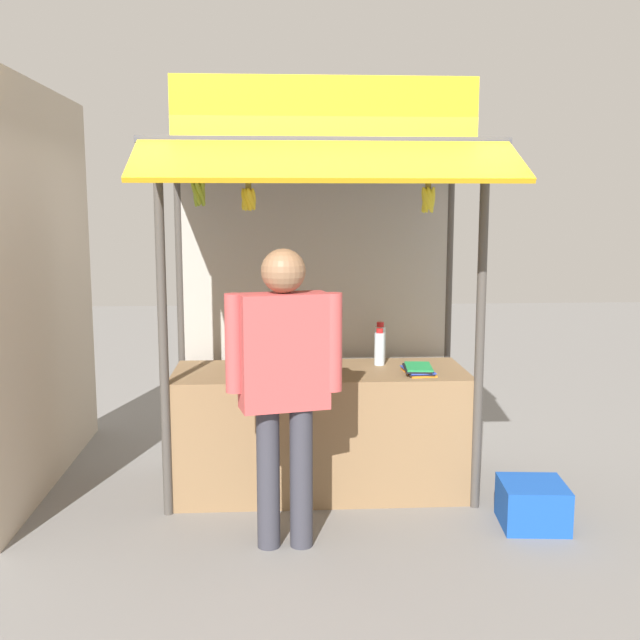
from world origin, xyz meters
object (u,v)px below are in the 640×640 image
object	(u,v)px
water_bottle_back_left	(380,343)
banana_bunch_leftmost	(199,192)
water_bottle_far_right	(260,349)
plastic_crate	(533,504)
banana_bunch_inner_right	(428,199)
water_bottle_back_right	(380,348)
magazine_stack_mid_right	(272,372)
vendor_person	(284,371)
banana_bunch_inner_left	(249,199)
magazine_stack_front_right	(418,370)

from	to	relation	value
water_bottle_back_left	banana_bunch_leftmost	world-z (taller)	banana_bunch_leftmost
water_bottle_far_right	plastic_crate	bearing A→B (deg)	-27.25
banana_bunch_inner_right	plastic_crate	distance (m)	2.00
water_bottle_back_right	magazine_stack_mid_right	world-z (taller)	water_bottle_back_right
plastic_crate	magazine_stack_mid_right	bearing A→B (deg)	163.21
water_bottle_back_left	water_bottle_back_right	size ratio (longest dim) A/B	1.09
water_bottle_back_left	vendor_person	size ratio (longest dim) A/B	0.16
water_bottle_back_right	banana_bunch_inner_left	distance (m)	1.51
water_bottle_far_right	banana_bunch_inner_left	bearing A→B (deg)	-93.75
magazine_stack_front_right	banana_bunch_inner_right	bearing A→B (deg)	-94.50
water_bottle_back_right	banana_bunch_leftmost	xyz separation A→B (m)	(-1.19, -0.63, 1.08)
magazine_stack_front_right	banana_bunch_inner_left	distance (m)	1.63
water_bottle_back_left	banana_bunch_inner_left	distance (m)	1.57
water_bottle_back_left	vendor_person	xyz separation A→B (m)	(-0.71, -1.17, 0.06)
water_bottle_back_left	banana_bunch_leftmost	bearing A→B (deg)	-147.62
banana_bunch_inner_right	vendor_person	world-z (taller)	banana_bunch_inner_right
water_bottle_far_right	banana_bunch_leftmost	world-z (taller)	banana_bunch_leftmost
banana_bunch_leftmost	vendor_person	size ratio (longest dim) A/B	0.16
water_bottle_back_right	banana_bunch_inner_right	bearing A→B (deg)	-72.38
water_bottle_far_right	banana_bunch_inner_right	bearing A→B (deg)	-32.42
magazine_stack_mid_right	banana_bunch_leftmost	xyz separation A→B (m)	(-0.42, -0.28, 1.16)
banana_bunch_inner_left	vendor_person	xyz separation A→B (m)	(0.20, -0.41, -0.97)
water_bottle_back_right	plastic_crate	size ratio (longest dim) A/B	0.67
magazine_stack_mid_right	banana_bunch_inner_right	distance (m)	1.51
water_bottle_back_right	banana_bunch_inner_left	bearing A→B (deg)	-144.89
water_bottle_far_right	banana_bunch_leftmost	distance (m)	1.31
water_bottle_back_left	plastic_crate	world-z (taller)	water_bottle_back_left
water_bottle_back_left	plastic_crate	xyz separation A→B (m)	(0.83, -0.98, -0.85)
water_bottle_back_left	water_bottle_back_right	xyz separation A→B (m)	(-0.02, -0.14, -0.01)
banana_bunch_leftmost	banana_bunch_inner_left	world-z (taller)	same
magazine_stack_front_right	banana_bunch_inner_left	xyz separation A→B (m)	(-1.12, -0.35, 1.14)
water_bottle_back_right	vendor_person	world-z (taller)	vendor_person
banana_bunch_inner_left	vendor_person	bearing A→B (deg)	-63.83
banana_bunch_inner_left	banana_bunch_inner_right	world-z (taller)	same
magazine_stack_mid_right	vendor_person	bearing A→B (deg)	-83.85
water_bottle_back_right	magazine_stack_front_right	distance (m)	0.37
magazine_stack_front_right	banana_bunch_leftmost	world-z (taller)	banana_bunch_leftmost
magazine_stack_front_right	water_bottle_back_right	bearing A→B (deg)	128.77
banana_bunch_leftmost	banana_bunch_inner_right	distance (m)	1.38
water_bottle_back_left	magazine_stack_front_right	bearing A→B (deg)	-64.18
magazine_stack_mid_right	vendor_person	xyz separation A→B (m)	(0.07, -0.68, 0.16)
magazine_stack_mid_right	banana_bunch_inner_left	bearing A→B (deg)	-114.59
banana_bunch_leftmost	plastic_crate	bearing A→B (deg)	-5.86
banana_bunch_inner_right	water_bottle_back_right	bearing A→B (deg)	107.62
water_bottle_back_right	plastic_crate	bearing A→B (deg)	-44.40
water_bottle_far_right	banana_bunch_inner_left	distance (m)	1.24
magazine_stack_front_right	plastic_crate	size ratio (longest dim) A/B	0.79
banana_bunch_inner_right	plastic_crate	size ratio (longest dim) A/B	0.81
magazine_stack_front_right	banana_bunch_inner_right	world-z (taller)	banana_bunch_inner_right
water_bottle_far_right	magazine_stack_front_right	bearing A→B (deg)	-16.60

